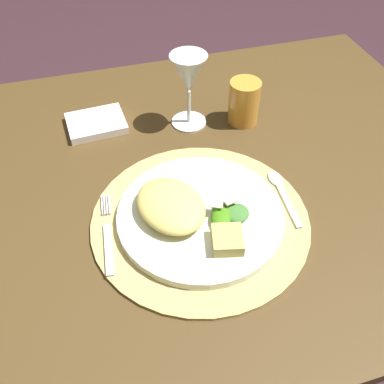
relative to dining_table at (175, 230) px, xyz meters
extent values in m
plane|color=#362027|center=(0.00, 0.00, -0.59)|extent=(6.00, 6.00, 0.00)
cube|color=#473319|center=(0.00, 0.00, 0.14)|extent=(1.21, 0.85, 0.02)
cylinder|color=#433615|center=(0.53, 0.35, -0.23)|extent=(0.07, 0.07, 0.71)
cylinder|color=tan|center=(0.02, -0.11, 0.15)|extent=(0.37, 0.37, 0.01)
cylinder|color=silver|center=(0.02, -0.11, 0.16)|extent=(0.28, 0.28, 0.02)
ellipsoid|color=#DDC864|center=(-0.03, -0.10, 0.19)|extent=(0.14, 0.16, 0.04)
ellipsoid|color=#3C6B23|center=(0.06, -0.13, 0.18)|extent=(0.05, 0.05, 0.01)
ellipsoid|color=#3E7A15|center=(0.05, -0.14, 0.18)|extent=(0.05, 0.06, 0.02)
ellipsoid|color=#3E7231|center=(0.07, -0.14, 0.18)|extent=(0.06, 0.06, 0.01)
cube|color=beige|center=(0.07, -0.12, 0.19)|extent=(0.03, 0.02, 0.01)
cube|color=beige|center=(0.04, -0.12, 0.20)|extent=(0.03, 0.03, 0.01)
cube|color=tan|center=(0.04, -0.19, 0.18)|extent=(0.06, 0.06, 0.02)
cube|color=silver|center=(-0.14, -0.13, 0.16)|extent=(0.02, 0.10, 0.00)
cube|color=silver|center=(-0.13, -0.04, 0.16)|extent=(0.01, 0.05, 0.00)
cube|color=silver|center=(-0.13, -0.04, 0.16)|extent=(0.01, 0.05, 0.00)
cube|color=silver|center=(-0.13, -0.04, 0.16)|extent=(0.01, 0.05, 0.00)
cube|color=silver|center=(-0.12, -0.04, 0.16)|extent=(0.01, 0.05, 0.00)
cube|color=silver|center=(0.17, -0.13, 0.16)|extent=(0.02, 0.10, 0.00)
ellipsoid|color=silver|center=(0.18, -0.06, 0.16)|extent=(0.03, 0.04, 0.01)
cube|color=white|center=(-0.11, 0.20, 0.16)|extent=(0.12, 0.10, 0.02)
cylinder|color=silver|center=(0.08, 0.16, 0.15)|extent=(0.07, 0.07, 0.00)
cylinder|color=silver|center=(0.08, 0.16, 0.19)|extent=(0.01, 0.01, 0.07)
cone|color=silver|center=(0.08, 0.16, 0.27)|extent=(0.07, 0.07, 0.08)
cylinder|color=orange|center=(0.19, 0.13, 0.20)|extent=(0.06, 0.06, 0.09)
camera|label=1|loc=(-0.12, -0.56, 0.71)|focal=40.30mm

